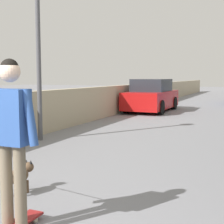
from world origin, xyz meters
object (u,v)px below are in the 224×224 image
at_px(lamp_post, 38,30).
at_px(car_near, 152,96).
at_px(person_skateboarder, 12,129).
at_px(dog, 20,175).

xyz_separation_m(lamp_post, car_near, (8.23, -0.60, -2.12)).
height_order(person_skateboarder, dog, person_skateboarder).
bearing_deg(car_near, dog, -172.59).
distance_m(person_skateboarder, dog, 1.47).
height_order(person_skateboarder, car_near, person_skateboarder).
xyz_separation_m(lamp_post, person_skateboarder, (-4.47, -2.82, -1.71)).
bearing_deg(person_skateboarder, car_near, 9.91).
bearing_deg(lamp_post, dog, -148.68).
relative_size(dog, car_near, 0.30).
distance_m(person_skateboarder, car_near, 12.90).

